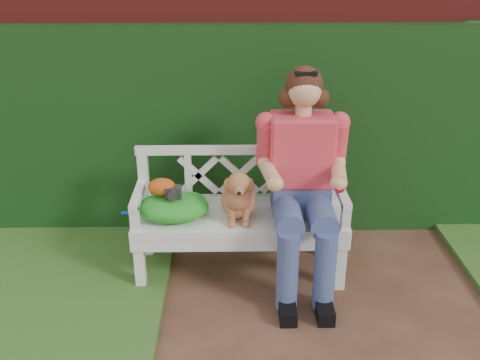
{
  "coord_description": "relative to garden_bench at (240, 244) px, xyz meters",
  "views": [
    {
      "loc": [
        -0.64,
        -2.59,
        2.31
      ],
      "look_at": [
        -0.58,
        0.96,
        0.75
      ],
      "focal_mm": 42.0,
      "sensor_mm": 36.0,
      "label": 1
    }
  ],
  "objects": [
    {
      "name": "brick_wall",
      "position": [
        0.58,
        0.94,
        0.86
      ],
      "size": [
        10.0,
        0.3,
        2.2
      ],
      "primitive_type": "cube",
      "color": "maroon",
      "rests_on": "ground"
    },
    {
      "name": "dog",
      "position": [
        -0.01,
        -0.06,
        0.44
      ],
      "size": [
        0.3,
        0.39,
        0.39
      ],
      "primitive_type": null,
      "rotation": [
        0.0,
        0.0,
        -0.12
      ],
      "color": "#9E6036",
      "rests_on": "garden_bench"
    },
    {
      "name": "camera_item",
      "position": [
        -0.46,
        -0.05,
        0.45
      ],
      "size": [
        0.12,
        0.09,
        0.08
      ],
      "primitive_type": "cube",
      "rotation": [
        0.0,
        0.0,
        0.06
      ],
      "color": "#272727",
      "rests_on": "green_bag"
    },
    {
      "name": "ivy_hedge",
      "position": [
        0.58,
        0.72,
        0.61
      ],
      "size": [
        10.0,
        0.18,
        1.7
      ],
      "primitive_type": "cube",
      "color": "#133510",
      "rests_on": "ground"
    },
    {
      "name": "seated_woman",
      "position": [
        0.42,
        -0.02,
        0.54
      ],
      "size": [
        0.85,
        1.01,
        1.57
      ],
      "primitive_type": null,
      "rotation": [
        0.0,
        0.0,
        0.23
      ],
      "color": "#EE496C",
      "rests_on": "ground"
    },
    {
      "name": "green_bag",
      "position": [
        -0.47,
        -0.03,
        0.32
      ],
      "size": [
        0.6,
        0.54,
        0.17
      ],
      "primitive_type": null,
      "rotation": [
        0.0,
        0.0,
        0.37
      ],
      "color": "#1F692B",
      "rests_on": "garden_bench"
    },
    {
      "name": "tennis_racket",
      "position": [
        -0.49,
        0.01,
        0.25
      ],
      "size": [
        0.6,
        0.43,
        0.03
      ],
      "primitive_type": null,
      "rotation": [
        0.0,
        0.0,
        -0.42
      ],
      "color": "beige",
      "rests_on": "garden_bench"
    },
    {
      "name": "garden_bench",
      "position": [
        0.0,
        0.0,
        0.0
      ],
      "size": [
        1.64,
        0.8,
        0.48
      ],
      "primitive_type": null,
      "rotation": [
        0.0,
        0.0,
        0.13
      ],
      "color": "white",
      "rests_on": "ground"
    },
    {
      "name": "baseball_glove",
      "position": [
        -0.54,
        -0.02,
        0.47
      ],
      "size": [
        0.21,
        0.17,
        0.12
      ],
      "primitive_type": "ellipsoid",
      "rotation": [
        0.0,
        0.0,
        -0.16
      ],
      "color": "#BD4711",
      "rests_on": "green_bag"
    }
  ]
}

